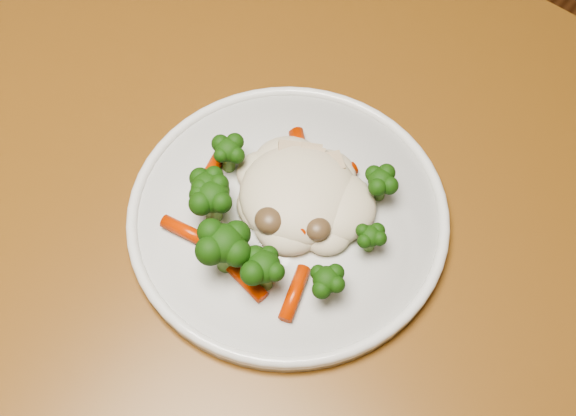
# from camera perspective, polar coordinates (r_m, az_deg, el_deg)

# --- Properties ---
(dining_table) EXTENTS (1.18, 0.81, 0.75)m
(dining_table) POSITION_cam_1_polar(r_m,az_deg,el_deg) (0.76, -1.40, -2.72)
(dining_table) COLOR brown
(dining_table) RESTS_ON ground
(plate) EXTENTS (0.28, 0.28, 0.01)m
(plate) POSITION_cam_1_polar(r_m,az_deg,el_deg) (0.64, 0.00, -0.62)
(plate) COLOR silver
(plate) RESTS_ON dining_table
(meal) EXTENTS (0.18, 0.18, 0.05)m
(meal) POSITION_cam_1_polar(r_m,az_deg,el_deg) (0.62, -0.73, 0.28)
(meal) COLOR beige
(meal) RESTS_ON plate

